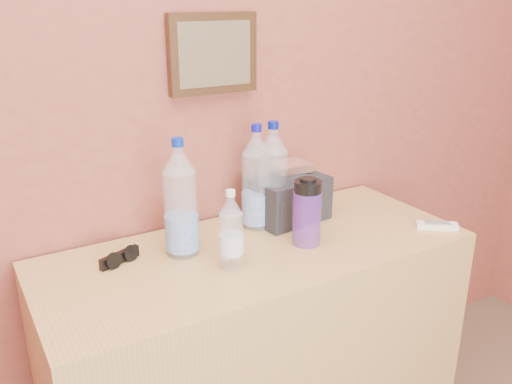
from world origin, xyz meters
TOP-DOWN VIEW (x-y plane):
  - picture_frame at (0.30, 1.98)m, footprint 0.30×0.03m
  - dresser at (0.30, 1.70)m, footprint 1.34×0.56m
  - pet_large_a at (0.09, 1.78)m, footprint 0.10×0.10m
  - pet_large_b at (0.38, 1.85)m, footprint 0.10×0.10m
  - pet_large_c at (0.43, 1.82)m, footprint 0.10×0.10m
  - pet_small at (0.17, 1.63)m, footprint 0.07×0.07m
  - nalgene_bottle at (0.45, 1.65)m, footprint 0.09×0.09m
  - sunglasses at (-0.10, 1.82)m, footprint 0.14×0.09m
  - ac_remote at (0.89, 1.52)m, footprint 0.13×0.12m
  - toiletry_bag at (0.51, 1.84)m, footprint 0.27×0.21m
  - foil_packet at (0.52, 1.86)m, footprint 0.13×0.11m

SIDE VIEW (x-z plane):
  - dresser at x=0.30m, z-range 0.00..0.84m
  - ac_remote at x=0.89m, z-range 0.84..0.86m
  - sunglasses at x=-0.10m, z-range 0.84..0.87m
  - toiletry_bag at x=0.51m, z-range 0.84..1.01m
  - pet_small at x=0.17m, z-range 0.82..1.06m
  - nalgene_bottle at x=0.45m, z-range 0.84..1.05m
  - pet_large_b at x=0.38m, z-range 0.82..1.17m
  - pet_large_a at x=0.09m, z-range 0.82..1.18m
  - pet_large_c at x=0.43m, z-range 0.82..1.18m
  - foil_packet at x=0.52m, z-range 1.01..1.04m
  - picture_frame at x=0.30m, z-range 1.27..1.52m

